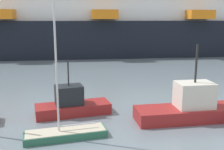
% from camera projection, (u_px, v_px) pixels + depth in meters
% --- Properties ---
extents(sailboat_5, '(5.71, 2.61, 8.87)m').
position_uv_depth(sailboat_5, '(66.00, 132.00, 18.45)').
color(sailboat_5, '#2D6B51').
rests_on(sailboat_5, ground_plane).
extents(fishing_boat_0, '(8.59, 3.17, 5.99)m').
position_uv_depth(fishing_boat_0, '(190.00, 107.00, 21.58)').
color(fishing_boat_0, maroon).
rests_on(fishing_boat_0, ground_plane).
extents(fishing_boat_1, '(6.49, 3.47, 4.65)m').
position_uv_depth(fishing_boat_1, '(72.00, 104.00, 22.84)').
color(fishing_boat_1, maroon).
rests_on(fishing_boat_1, ground_plane).
extents(cruise_ship, '(134.50, 24.44, 26.12)m').
position_uv_depth(cruise_ship, '(99.00, 16.00, 60.62)').
color(cruise_ship, black).
rests_on(cruise_ship, ground_plane).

